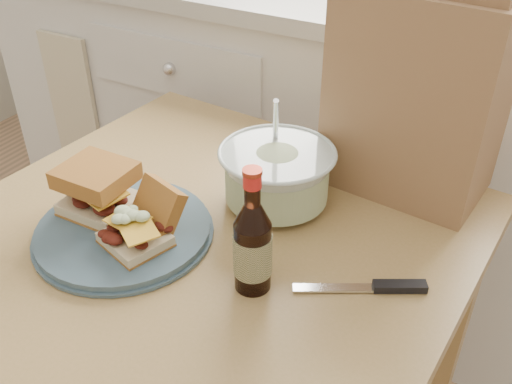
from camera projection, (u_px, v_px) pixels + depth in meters
The scene contains 9 objects.
cabinet_run at pixel (376, 154), 1.70m from camera, with size 2.50×0.64×0.94m.
dining_table at pixel (200, 283), 1.03m from camera, with size 0.93×0.93×0.72m.
plate at pixel (124, 231), 0.97m from camera, with size 0.30×0.30×0.02m, color #405968.
sandwich_left at pixel (98, 188), 0.98m from camera, with size 0.12×0.11×0.09m.
sandwich_right at pixel (142, 224), 0.93m from camera, with size 0.12×0.16×0.08m.
coleslaw_bowl at pixel (277, 178), 1.03m from camera, with size 0.21×0.21×0.21m.
beer_bottle at pixel (253, 245), 0.83m from camera, with size 0.06×0.06×0.21m.
knife at pixel (383, 287), 0.86m from camera, with size 0.19×0.12×0.01m.
paper_bag at pixel (417, 94), 1.01m from camera, with size 0.29×0.19×0.37m, color #987249.
Camera 1 is at (0.41, 0.24, 1.33)m, focal length 40.00 mm.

